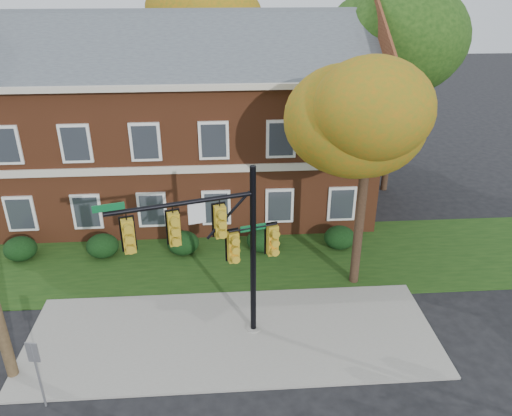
{
  "coord_description": "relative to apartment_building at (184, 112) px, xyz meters",
  "views": [
    {
      "loc": [
        -0.14,
        -12.56,
        11.55
      ],
      "look_at": [
        0.96,
        3.0,
        3.94
      ],
      "focal_mm": 35.0,
      "sensor_mm": 36.0,
      "label": 1
    }
  ],
  "objects": [
    {
      "name": "tree_far_rear",
      "position": [
        1.34,
        7.84,
        3.86
      ],
      "size": [
        6.84,
        6.46,
        11.52
      ],
      "color": "black",
      "rests_on": "ground"
    },
    {
      "name": "hedge_center",
      "position": [
        0.0,
        -5.25,
        -4.46
      ],
      "size": [
        1.4,
        1.26,
        1.05
      ],
      "primitive_type": "ellipsoid",
      "color": "black",
      "rests_on": "ground"
    },
    {
      "name": "hedge_far_left",
      "position": [
        -7.0,
        -5.25,
        -4.46
      ],
      "size": [
        1.4,
        1.26,
        1.05
      ],
      "primitive_type": "ellipsoid",
      "color": "black",
      "rests_on": "ground"
    },
    {
      "name": "hedge_left",
      "position": [
        -3.5,
        -5.25,
        -4.46
      ],
      "size": [
        1.4,
        1.26,
        1.05
      ],
      "primitive_type": "ellipsoid",
      "color": "black",
      "rests_on": "ground"
    },
    {
      "name": "grass_strip",
      "position": [
        2.0,
        -5.95,
        -4.97
      ],
      "size": [
        30.0,
        6.0,
        0.04
      ],
      "primitive_type": "cube",
      "color": "#193811",
      "rests_on": "ground"
    },
    {
      "name": "sign_post",
      "position": [
        -3.5,
        -13.59,
        -3.39
      ],
      "size": [
        0.34,
        0.1,
        2.35
      ],
      "rotation": [
        0.0,
        0.0,
        -0.18
      ],
      "color": "slate",
      "rests_on": "ground"
    },
    {
      "name": "sidewalk",
      "position": [
        2.0,
        -10.95,
        -4.95
      ],
      "size": [
        14.0,
        5.0,
        0.08
      ],
      "primitive_type": "cube",
      "color": "gray",
      "rests_on": "ground"
    },
    {
      "name": "ground",
      "position": [
        2.0,
        -11.95,
        -4.99
      ],
      "size": [
        120.0,
        120.0,
        0.0
      ],
      "primitive_type": "plane",
      "color": "black",
      "rests_on": "ground"
    },
    {
      "name": "hedge_far_right",
      "position": [
        7.0,
        -5.25,
        -4.46
      ],
      "size": [
        1.4,
        1.26,
        1.05
      ],
      "primitive_type": "ellipsoid",
      "color": "black",
      "rests_on": "ground"
    },
    {
      "name": "apartment_building",
      "position": [
        0.0,
        0.0,
        0.0
      ],
      "size": [
        18.8,
        8.8,
        9.74
      ],
      "color": "brown",
      "rests_on": "ground"
    },
    {
      "name": "tree_right_rear",
      "position": [
        11.31,
        0.86,
        3.13
      ],
      "size": [
        6.3,
        5.95,
        10.62
      ],
      "color": "black",
      "rests_on": "ground"
    },
    {
      "name": "tree_near_right",
      "position": [
        7.22,
        -8.09,
        1.68
      ],
      "size": [
        4.5,
        4.25,
        8.58
      ],
      "color": "black",
      "rests_on": "ground"
    },
    {
      "name": "traffic_signal",
      "position": [
        1.67,
        -11.0,
        -1.15
      ],
      "size": [
        5.39,
        1.6,
        6.19
      ],
      "rotation": [
        0.0,
        0.0,
        0.27
      ],
      "color": "gray",
      "rests_on": "ground"
    },
    {
      "name": "hedge_right",
      "position": [
        3.5,
        -5.25,
        -4.46
      ],
      "size": [
        1.4,
        1.26,
        1.05
      ],
      "primitive_type": "ellipsoid",
      "color": "black",
      "rests_on": "ground"
    }
  ]
}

